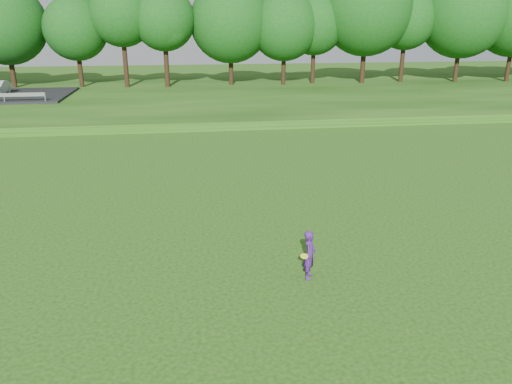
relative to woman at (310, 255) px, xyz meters
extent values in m
plane|color=#183F0C|center=(-1.65, 1.20, -0.73)|extent=(140.00, 140.00, 0.00)
cube|color=#183F0C|center=(-1.65, 35.20, -0.43)|extent=(130.00, 30.00, 0.60)
cube|color=gray|center=(-1.65, 21.20, -0.71)|extent=(130.00, 1.60, 0.04)
imported|color=#431971|center=(0.00, 0.00, 0.00)|extent=(0.53, 0.63, 1.46)
cylinder|color=#EBFF28|center=(-0.19, -0.15, 0.04)|extent=(0.23, 0.23, 0.07)
camera|label=1|loc=(-3.30, -12.58, 6.42)|focal=35.00mm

